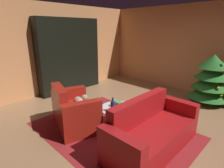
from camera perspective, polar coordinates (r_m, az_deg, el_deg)
The scene contains 11 objects.
ground_plane at distance 3.86m, azimuth 6.53°, elevation -12.29°, with size 7.07×7.07×0.00m, color #976F4B.
wall_back at distance 5.92m, azimuth 24.68°, elevation 9.84°, with size 6.01×0.06×2.58m, color tan.
wall_left at distance 5.72m, azimuth -17.44°, elevation 10.40°, with size 0.06×5.76×2.58m, color tan.
area_rug at distance 3.60m, azimuth 0.03°, elevation -14.41°, with size 2.93×2.13×0.01m, color maroon.
bookshelf_unit at distance 5.78m, azimuth -12.07°, elevation 8.61°, with size 0.32×2.01×2.19m.
armchair_red at distance 3.65m, azimuth -11.89°, elevation -8.69°, with size 1.20×0.99×0.88m.
couch_red at distance 3.10m, azimuth 12.34°, elevation -14.58°, with size 0.75×1.78×0.81m.
coffee_table at distance 3.48m, azimuth 2.10°, elevation -8.17°, with size 0.71×0.71×0.44m.
book_stack_on_table at distance 3.48m, azimuth 1.69°, elevation -6.47°, with size 0.21×0.17×0.11m.
bottle_on_table at distance 3.27m, azimuth 0.22°, elevation -7.01°, with size 0.08×0.08×0.27m.
decorated_tree at distance 5.26m, azimuth 28.75°, elevation 1.34°, with size 1.00×1.00×1.28m.
Camera 1 is at (2.04, -2.67, 1.89)m, focal length 28.92 mm.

